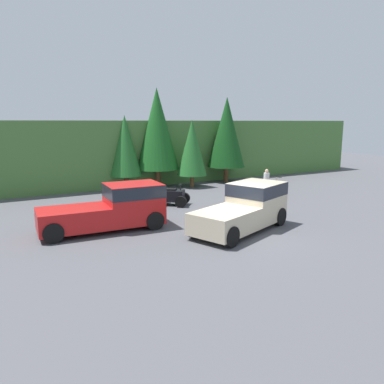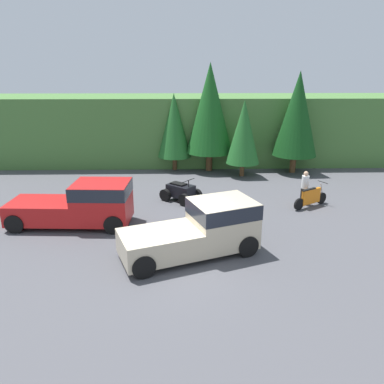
{
  "view_description": "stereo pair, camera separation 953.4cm",
  "coord_description": "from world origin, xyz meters",
  "px_view_note": "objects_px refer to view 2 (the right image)",
  "views": [
    {
      "loc": [
        -9.31,
        -12.54,
        4.75
      ],
      "look_at": [
        0.44,
        5.03,
        0.95
      ],
      "focal_mm": 35.0,
      "sensor_mm": 36.0,
      "label": 1
    },
    {
      "loc": [
        0.01,
        -12.42,
        6.73
      ],
      "look_at": [
        0.44,
        5.03,
        0.95
      ],
      "focal_mm": 35.0,
      "sensor_mm": 36.0,
      "label": 2
    }
  ],
  "objects_px": {
    "quad_atv": "(181,192)",
    "pickup_truck_second": "(202,228)",
    "dirt_bike": "(311,198)",
    "pickup_truck_red": "(83,203)",
    "rider_person": "(305,187)"
  },
  "relations": [
    {
      "from": "quad_atv",
      "to": "pickup_truck_second",
      "type": "bearing_deg",
      "value": -43.14
    },
    {
      "from": "dirt_bike",
      "to": "pickup_truck_red",
      "type": "bearing_deg",
      "value": 159.3
    },
    {
      "from": "pickup_truck_second",
      "to": "rider_person",
      "type": "bearing_deg",
      "value": 22.39
    },
    {
      "from": "quad_atv",
      "to": "rider_person",
      "type": "relative_size",
      "value": 1.3
    },
    {
      "from": "pickup_truck_second",
      "to": "rider_person",
      "type": "distance_m",
      "value": 7.62
    },
    {
      "from": "dirt_bike",
      "to": "quad_atv",
      "type": "relative_size",
      "value": 0.88
    },
    {
      "from": "dirt_bike",
      "to": "rider_person",
      "type": "relative_size",
      "value": 1.14
    },
    {
      "from": "pickup_truck_red",
      "to": "dirt_bike",
      "type": "distance_m",
      "value": 11.16
    },
    {
      "from": "quad_atv",
      "to": "rider_person",
      "type": "height_order",
      "value": "rider_person"
    },
    {
      "from": "dirt_bike",
      "to": "quad_atv",
      "type": "height_order",
      "value": "quad_atv"
    },
    {
      "from": "pickup_truck_red",
      "to": "quad_atv",
      "type": "height_order",
      "value": "pickup_truck_red"
    },
    {
      "from": "pickup_truck_red",
      "to": "pickup_truck_second",
      "type": "distance_m",
      "value": 5.89
    },
    {
      "from": "quad_atv",
      "to": "rider_person",
      "type": "distance_m",
      "value": 6.43
    },
    {
      "from": "pickup_truck_second",
      "to": "quad_atv",
      "type": "xyz_separation_m",
      "value": [
        -0.85,
        5.94,
        -0.54
      ]
    },
    {
      "from": "pickup_truck_red",
      "to": "dirt_bike",
      "type": "bearing_deg",
      "value": 13.47
    }
  ]
}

